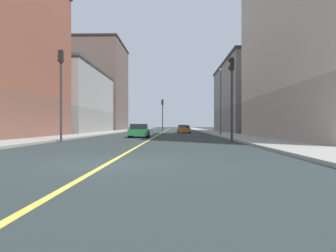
{
  "coord_description": "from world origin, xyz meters",
  "views": [
    {
      "loc": [
        2.11,
        -9.69,
        1.21
      ],
      "look_at": [
        1.13,
        34.18,
        1.1
      ],
      "focal_mm": 33.8,
      "sensor_mm": 36.0,
      "label": 1
    }
  ],
  "objects_px": {
    "building_right_distant": "(101,87)",
    "car_blue": "(182,128)",
    "building_left_near": "(333,26)",
    "building_right_midblock": "(67,101)",
    "traffic_light_right_near": "(61,83)",
    "car_orange": "(184,129)",
    "traffic_light_left_near": "(232,88)",
    "street_lamp_left_near": "(221,94)",
    "car_green": "(139,131)",
    "traffic_light_median_far": "(163,111)",
    "building_left_mid": "(254,98)"
  },
  "relations": [
    {
      "from": "traffic_light_right_near",
      "to": "building_right_distant",
      "type": "bearing_deg",
      "value": 100.22
    },
    {
      "from": "building_right_distant",
      "to": "traffic_light_left_near",
      "type": "xyz_separation_m",
      "value": [
        21.6,
        -51.17,
        -6.24
      ]
    },
    {
      "from": "traffic_light_median_far",
      "to": "car_blue",
      "type": "relative_size",
      "value": 1.29
    },
    {
      "from": "building_right_distant",
      "to": "car_green",
      "type": "xyz_separation_m",
      "value": [
        13.96,
        -42.44,
        -9.5
      ]
    },
    {
      "from": "building_left_mid",
      "to": "building_right_distant",
      "type": "xyz_separation_m",
      "value": [
        -30.85,
        20.37,
        4.29
      ]
    },
    {
      "from": "building_left_mid",
      "to": "car_orange",
      "type": "xyz_separation_m",
      "value": [
        -11.88,
        -3.89,
        -5.26
      ]
    },
    {
      "from": "traffic_light_right_near",
      "to": "traffic_light_median_far",
      "type": "relative_size",
      "value": 1.22
    },
    {
      "from": "building_left_near",
      "to": "car_green",
      "type": "xyz_separation_m",
      "value": [
        -16.89,
        4.54,
        -8.91
      ]
    },
    {
      "from": "building_left_mid",
      "to": "street_lamp_left_near",
      "type": "height_order",
      "value": "building_left_mid"
    },
    {
      "from": "traffic_light_left_near",
      "to": "car_green",
      "type": "relative_size",
      "value": 1.39
    },
    {
      "from": "traffic_light_right_near",
      "to": "building_left_near",
      "type": "bearing_deg",
      "value": 10.97
    },
    {
      "from": "building_left_near",
      "to": "street_lamp_left_near",
      "type": "height_order",
      "value": "building_left_near"
    },
    {
      "from": "traffic_light_left_near",
      "to": "traffic_light_right_near",
      "type": "relative_size",
      "value": 0.91
    },
    {
      "from": "traffic_light_median_far",
      "to": "traffic_light_left_near",
      "type": "bearing_deg",
      "value": -78.15
    },
    {
      "from": "building_left_mid",
      "to": "traffic_light_left_near",
      "type": "distance_m",
      "value": 32.22
    },
    {
      "from": "building_right_distant",
      "to": "traffic_light_right_near",
      "type": "distance_m",
      "value": 52.33
    },
    {
      "from": "building_right_midblock",
      "to": "traffic_light_right_near",
      "type": "relative_size",
      "value": 3.38
    },
    {
      "from": "traffic_light_left_near",
      "to": "street_lamp_left_near",
      "type": "height_order",
      "value": "street_lamp_left_near"
    },
    {
      "from": "building_left_mid",
      "to": "traffic_light_left_near",
      "type": "xyz_separation_m",
      "value": [
        -9.26,
        -30.8,
        -1.95
      ]
    },
    {
      "from": "building_left_mid",
      "to": "car_orange",
      "type": "relative_size",
      "value": 5.2
    },
    {
      "from": "car_green",
      "to": "car_blue",
      "type": "relative_size",
      "value": 1.03
    },
    {
      "from": "traffic_light_right_near",
      "to": "traffic_light_median_far",
      "type": "height_order",
      "value": "traffic_light_right_near"
    },
    {
      "from": "traffic_light_median_far",
      "to": "street_lamp_left_near",
      "type": "distance_m",
      "value": 18.28
    },
    {
      "from": "building_left_near",
      "to": "car_orange",
      "type": "relative_size",
      "value": 5.05
    },
    {
      "from": "car_blue",
      "to": "building_left_mid",
      "type": "bearing_deg",
      "value": -23.17
    },
    {
      "from": "building_right_midblock",
      "to": "traffic_light_right_near",
      "type": "xyz_separation_m",
      "value": [
        9.23,
        -28.24,
        -0.96
      ]
    },
    {
      "from": "traffic_light_median_far",
      "to": "car_blue",
      "type": "bearing_deg",
      "value": 62.96
    },
    {
      "from": "building_left_near",
      "to": "car_orange",
      "type": "height_order",
      "value": "building_left_near"
    },
    {
      "from": "car_green",
      "to": "car_orange",
      "type": "height_order",
      "value": "car_green"
    },
    {
      "from": "building_left_mid",
      "to": "building_right_midblock",
      "type": "height_order",
      "value": "building_left_mid"
    },
    {
      "from": "building_left_mid",
      "to": "car_green",
      "type": "height_order",
      "value": "building_left_mid"
    },
    {
      "from": "building_left_near",
      "to": "building_right_midblock",
      "type": "height_order",
      "value": "building_left_near"
    },
    {
      "from": "building_left_mid",
      "to": "car_green",
      "type": "bearing_deg",
      "value": -127.42
    },
    {
      "from": "building_right_distant",
      "to": "car_orange",
      "type": "height_order",
      "value": "building_right_distant"
    },
    {
      "from": "building_right_midblock",
      "to": "building_left_near",
      "type": "bearing_deg",
      "value": -37.93
    },
    {
      "from": "building_left_near",
      "to": "traffic_light_right_near",
      "type": "bearing_deg",
      "value": -169.03
    },
    {
      "from": "building_right_midblock",
      "to": "traffic_light_left_near",
      "type": "height_order",
      "value": "building_right_midblock"
    },
    {
      "from": "street_lamp_left_near",
      "to": "traffic_light_median_far",
      "type": "bearing_deg",
      "value": 113.02
    },
    {
      "from": "building_left_mid",
      "to": "street_lamp_left_near",
      "type": "bearing_deg",
      "value": -114.11
    },
    {
      "from": "building_right_midblock",
      "to": "traffic_light_left_near",
      "type": "xyz_separation_m",
      "value": [
        21.6,
        -28.24,
        -1.32
      ]
    },
    {
      "from": "building_right_midblock",
      "to": "building_right_distant",
      "type": "xyz_separation_m",
      "value": [
        -0.0,
        22.93,
        4.92
      ]
    },
    {
      "from": "building_right_distant",
      "to": "car_blue",
      "type": "xyz_separation_m",
      "value": [
        18.91,
        -15.26,
        -9.54
      ]
    },
    {
      "from": "car_blue",
      "to": "building_left_near",
      "type": "bearing_deg",
      "value": -69.37
    },
    {
      "from": "traffic_light_left_near",
      "to": "traffic_light_median_far",
      "type": "distance_m",
      "value": 29.82
    },
    {
      "from": "car_blue",
      "to": "traffic_light_right_near",
      "type": "bearing_deg",
      "value": -105.08
    },
    {
      "from": "building_left_near",
      "to": "traffic_light_median_far",
      "type": "distance_m",
      "value": 29.95
    },
    {
      "from": "building_left_mid",
      "to": "car_blue",
      "type": "relative_size",
      "value": 5.63
    },
    {
      "from": "car_green",
      "to": "building_left_mid",
      "type": "bearing_deg",
      "value": 52.58
    },
    {
      "from": "traffic_light_left_near",
      "to": "car_green",
      "type": "distance_m",
      "value": 12.04
    },
    {
      "from": "traffic_light_right_near",
      "to": "car_orange",
      "type": "distance_m",
      "value": 28.86
    }
  ]
}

